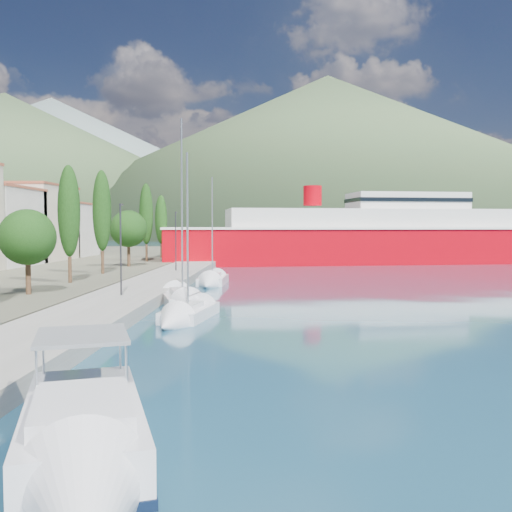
{
  "coord_description": "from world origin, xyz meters",
  "views": [
    {
      "loc": [
        1.14,
        -21.64,
        5.37
      ],
      "look_at": [
        0.0,
        14.0,
        3.5
      ],
      "focal_mm": 40.0,
      "sensor_mm": 36.0,
      "label": 1
    }
  ],
  "objects": [
    {
      "name": "tree_row",
      "position": [
        -15.7,
        31.75,
        5.78
      ],
      "size": [
        4.26,
        61.81,
        10.3
      ],
      "color": "#47301E",
      "rests_on": "land_strip"
    },
    {
      "name": "quay",
      "position": [
        -9.0,
        26.0,
        0.4
      ],
      "size": [
        5.0,
        88.0,
        0.8
      ],
      "primitive_type": "cube",
      "color": "gray",
      "rests_on": "ground"
    },
    {
      "name": "ground",
      "position": [
        0.0,
        120.0,
        0.0
      ],
      "size": [
        1400.0,
        1400.0,
        0.0
      ],
      "primitive_type": "plane",
      "color": "navy"
    },
    {
      "name": "lamp_posts",
      "position": [
        -9.0,
        15.02,
        4.08
      ],
      "size": [
        0.15,
        44.61,
        6.06
      ],
      "color": "#2D2D33",
      "rests_on": "quay"
    },
    {
      "name": "sailboat_far",
      "position": [
        -4.6,
        29.23,
        0.3
      ],
      "size": [
        2.55,
        7.4,
        10.79
      ],
      "color": "silver",
      "rests_on": "ground"
    },
    {
      "name": "ferry",
      "position": [
        14.91,
        62.21,
        3.58
      ],
      "size": [
        60.47,
        22.49,
        11.76
      ],
      "color": "#B5000C",
      "rests_on": "ground"
    },
    {
      "name": "hills_far",
      "position": [
        138.59,
        618.73,
        77.39
      ],
      "size": [
        1480.0,
        900.0,
        180.0
      ],
      "color": "slate",
      "rests_on": "ground"
    },
    {
      "name": "hills_near",
      "position": [
        98.04,
        372.5,
        49.18
      ],
      "size": [
        1010.0,
        520.0,
        115.0
      ],
      "color": "#415835",
      "rests_on": "ground"
    },
    {
      "name": "motor_cruiser",
      "position": [
        -2.78,
        -10.3,
        0.55
      ],
      "size": [
        5.36,
        9.38,
        3.33
      ],
      "color": "black",
      "rests_on": "ground"
    },
    {
      "name": "sailboat_near",
      "position": [
        -4.06,
        9.44,
        0.29
      ],
      "size": [
        3.32,
        7.5,
        10.41
      ],
      "color": "silver",
      "rests_on": "ground"
    },
    {
      "name": "sailboat_mid",
      "position": [
        -4.57,
        14.96,
        0.32
      ],
      "size": [
        5.05,
        9.73,
        13.55
      ],
      "color": "silver",
      "rests_on": "ground"
    }
  ]
}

